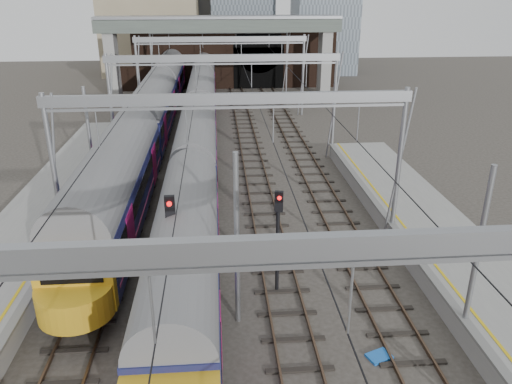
{
  "coord_description": "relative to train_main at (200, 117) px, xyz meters",
  "views": [
    {
      "loc": [
        -0.61,
        -14.39,
        12.24
      ],
      "look_at": [
        1.31,
        9.48,
        2.4
      ],
      "focal_mm": 35.0,
      "sensor_mm": 36.0,
      "label": 1
    }
  ],
  "objects": [
    {
      "name": "signal_near_centre",
      "position": [
        3.77,
        -22.05,
        0.61
      ],
      "size": [
        0.37,
        0.46,
        4.75
      ],
      "rotation": [
        0.0,
        0.0,
        -0.24
      ],
      "color": "black",
      "rests_on": "ground"
    },
    {
      "name": "train_second",
      "position": [
        -4.0,
        1.6,
        0.21
      ],
      "size": [
        3.0,
        51.99,
        5.09
      ],
      "color": "black",
      "rests_on": "ground"
    },
    {
      "name": "overhead_line",
      "position": [
        2.0,
        -4.45,
        4.17
      ],
      "size": [
        16.8,
        80.0,
        8.0
      ],
      "color": "gray",
      "rests_on": "ground"
    },
    {
      "name": "overbridge",
      "position": [
        2.0,
        20.06,
        4.87
      ],
      "size": [
        28.0,
        3.0,
        9.25
      ],
      "color": "gray",
      "rests_on": "ground"
    },
    {
      "name": "equip_cover_c",
      "position": [
        6.91,
        -26.51,
        -2.35
      ],
      "size": [
        1.0,
        0.86,
        0.1
      ],
      "primitive_type": "cube",
      "rotation": [
        0.0,
        0.0,
        0.37
      ],
      "color": "blue",
      "rests_on": "ground"
    },
    {
      "name": "train_main",
      "position": [
        0.0,
        0.0,
        0.0
      ],
      "size": [
        2.65,
        61.36,
        4.61
      ],
      "color": "black",
      "rests_on": "ground"
    },
    {
      "name": "equip_cover_a",
      "position": [
        2.37,
        -17.99,
        -2.35
      ],
      "size": [
        0.97,
        0.79,
        0.1
      ],
      "primitive_type": "cube",
      "rotation": [
        0.0,
        0.0,
        -0.25
      ],
      "color": "blue",
      "rests_on": "ground"
    },
    {
      "name": "retaining_wall",
      "position": [
        3.4,
        25.99,
        1.93
      ],
      "size": [
        28.0,
        2.75,
        9.0
      ],
      "color": "black",
      "rests_on": "ground"
    },
    {
      "name": "equip_cover_b",
      "position": [
        1.01,
        -19.19,
        -2.35
      ],
      "size": [
        0.93,
        0.82,
        0.09
      ],
      "primitive_type": "cube",
      "rotation": [
        0.0,
        0.0,
        0.43
      ],
      "color": "blue",
      "rests_on": "ground"
    },
    {
      "name": "signal_near_left",
      "position": [
        -0.4,
        -23.48,
        0.91
      ],
      "size": [
        0.38,
        0.48,
        5.3
      ],
      "rotation": [
        0.0,
        0.0,
        0.05
      ],
      "color": "black",
      "rests_on": "ground"
    },
    {
      "name": "ground",
      "position": [
        2.0,
        -25.94,
        -2.4
      ],
      "size": [
        160.0,
        160.0,
        0.0
      ],
      "primitive_type": "plane",
      "color": "#38332D",
      "rests_on": "ground"
    },
    {
      "name": "tracks",
      "position": [
        2.0,
        -10.94,
        -2.38
      ],
      "size": [
        14.4,
        80.0,
        0.22
      ],
      "color": "#4C3828",
      "rests_on": "ground"
    }
  ]
}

